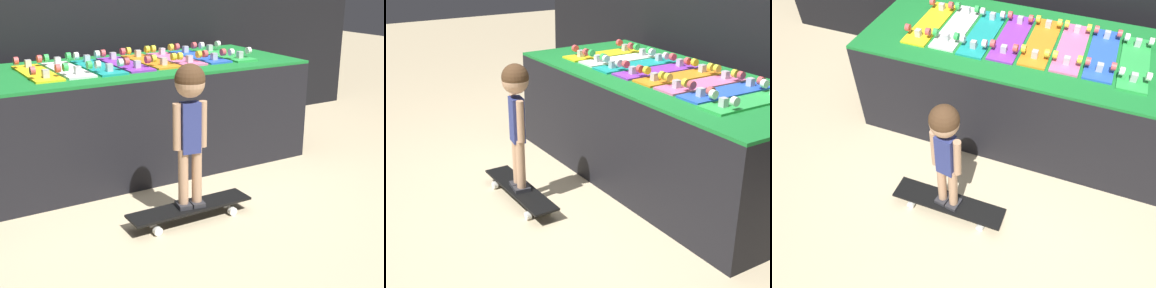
{
  "view_description": "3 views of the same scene",
  "coord_description": "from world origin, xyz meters",
  "views": [
    {
      "loc": [
        -1.63,
        -2.92,
        1.42
      ],
      "look_at": [
        -0.02,
        -0.2,
        0.37
      ],
      "focal_mm": 50.0,
      "sensor_mm": 36.0,
      "label": 1
    },
    {
      "loc": [
        2.72,
        -1.81,
        1.69
      ],
      "look_at": [
        -0.0,
        -0.11,
        0.4
      ],
      "focal_mm": 50.0,
      "sensor_mm": 36.0,
      "label": 2
    },
    {
      "loc": [
        0.44,
        -1.77,
        2.19
      ],
      "look_at": [
        -0.17,
        -0.18,
        0.4
      ],
      "focal_mm": 35.0,
      "sensor_mm": 36.0,
      "label": 3
    }
  ],
  "objects": [
    {
      "name": "skateboard_orange_on_rack",
      "position": [
        0.11,
        0.63,
        0.77
      ],
      "size": [
        0.19,
        0.65,
        0.09
      ],
      "color": "orange",
      "rests_on": "display_rack"
    },
    {
      "name": "skateboard_green_on_rack",
      "position": [
        0.74,
        0.6,
        0.77
      ],
      "size": [
        0.19,
        0.65,
        0.09
      ],
      "color": "green",
      "rests_on": "display_rack"
    },
    {
      "name": "skateboard_pink_on_rack",
      "position": [
        0.32,
        0.63,
        0.77
      ],
      "size": [
        0.19,
        0.65,
        0.09
      ],
      "color": "pink",
      "rests_on": "display_rack"
    },
    {
      "name": "skateboard_on_floor",
      "position": [
        -0.18,
        -0.45,
        0.07
      ],
      "size": [
        0.77,
        0.18,
        0.09
      ],
      "color": "black",
      "rests_on": "ground_plane"
    },
    {
      "name": "child",
      "position": [
        -0.18,
        -0.45,
        0.68
      ],
      "size": [
        0.2,
        0.17,
        0.84
      ],
      "rotation": [
        0.0,
        0.0,
        -0.16
      ],
      "color": "#2D2D33",
      "rests_on": "skateboard_on_floor"
    },
    {
      "name": "skateboard_white_on_rack",
      "position": [
        -0.53,
        0.61,
        0.77
      ],
      "size": [
        0.19,
        0.65,
        0.09
      ],
      "color": "white",
      "rests_on": "display_rack"
    },
    {
      "name": "skateboard_blue_on_rack",
      "position": [
        0.53,
        0.63,
        0.77
      ],
      "size": [
        0.19,
        0.65,
        0.09
      ],
      "color": "blue",
      "rests_on": "display_rack"
    },
    {
      "name": "skateboard_yellow_on_rack",
      "position": [
        -0.74,
        0.59,
        0.77
      ],
      "size": [
        0.19,
        0.65,
        0.09
      ],
      "color": "yellow",
      "rests_on": "display_rack"
    },
    {
      "name": "ground_plane",
      "position": [
        0.0,
        0.0,
        0.0
      ],
      "size": [
        16.0,
        16.0,
        0.0
      ],
      "primitive_type": "plane",
      "color": "beige"
    },
    {
      "name": "display_rack",
      "position": [
        0.0,
        0.61,
        0.38
      ],
      "size": [
        2.35,
        1.04,
        0.76
      ],
      "color": "black",
      "rests_on": "ground_plane"
    },
    {
      "name": "skateboard_teal_on_rack",
      "position": [
        -0.32,
        0.59,
        0.77
      ],
      "size": [
        0.19,
        0.65,
        0.09
      ],
      "color": "teal",
      "rests_on": "display_rack"
    },
    {
      "name": "skateboard_purple_on_rack",
      "position": [
        -0.11,
        0.61,
        0.77
      ],
      "size": [
        0.19,
        0.65,
        0.09
      ],
      "color": "purple",
      "rests_on": "display_rack"
    }
  ]
}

